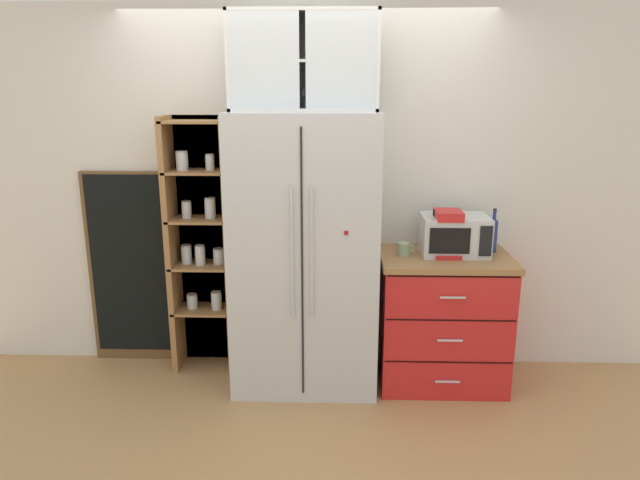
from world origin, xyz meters
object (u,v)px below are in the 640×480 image
Objects in this scene: coffee_maker at (447,233)px; bottle_amber at (448,242)px; chalkboard_menu at (129,268)px; bottle_cobalt at (493,233)px; mug_sage at (404,249)px; microwave at (454,235)px; refrigerator at (305,253)px.

coffee_maker is 0.08m from bottle_amber.
coffee_maker is 2.29m from chalkboard_menu.
bottle_cobalt is 0.36m from bottle_amber.
coffee_maker is 0.30m from mug_sage.
bottle_cobalt is (0.27, 0.05, 0.00)m from microwave.
coffee_maker is (0.94, 0.03, 0.14)m from refrigerator.
microwave is 0.28m from bottle_cobalt.
chalkboard_menu is at bearing 171.94° from mug_sage.
coffee_maker is at bearing 3.27° from mug_sage.
microwave is 0.36m from mug_sage.
refrigerator is at bearing -178.09° from coffee_maker.
microwave is 0.08m from coffee_maker.
bottle_amber is (0.94, -0.02, 0.09)m from refrigerator.
bottle_amber is (-0.06, -0.10, -0.02)m from microwave.
bottle_cobalt is (0.61, 0.11, 0.09)m from mug_sage.
refrigerator is 0.95m from coffee_maker.
microwave is at bearing -169.28° from bottle_cobalt.
microwave is at bearing 58.88° from bottle_amber.
refrigerator reaches higher than mug_sage.
coffee_maker reaches higher than microwave.
microwave is (1.00, 0.07, 0.12)m from refrigerator.
bottle_cobalt reaches higher than bottle_amber.
coffee_maker is (-0.06, -0.04, 0.03)m from microwave.
refrigerator is at bearing -178.67° from mug_sage.
bottle_cobalt is 2.60m from chalkboard_menu.
chalkboard_menu reaches higher than microwave.
chalkboard_menu is (-2.58, 0.17, -0.33)m from bottle_cobalt.
microwave is at bearing 9.69° from mug_sage.
refrigerator is 6.17× the size of bottle_cobalt.
chalkboard_menu is at bearing 167.36° from refrigerator.
refrigerator is 1.30× the size of chalkboard_menu.
bottle_cobalt is at bearing 10.14° from mug_sage.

